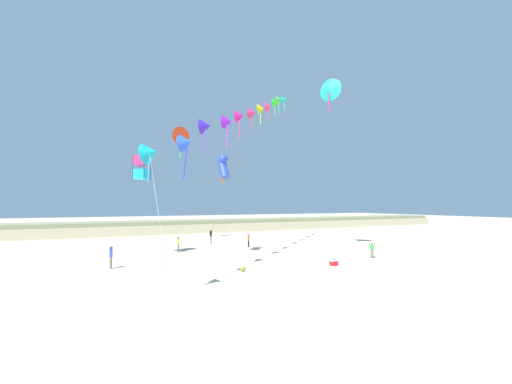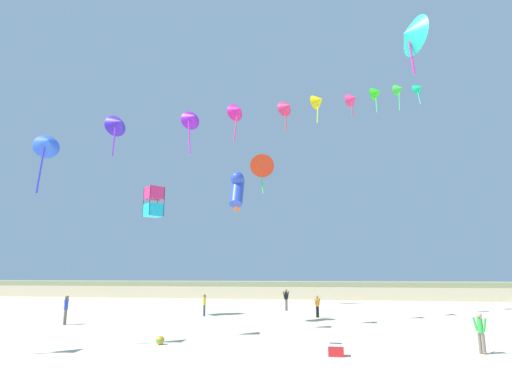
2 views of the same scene
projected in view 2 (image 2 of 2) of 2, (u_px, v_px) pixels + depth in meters
The scene contains 14 objects.
ground_plane at pixel (195, 367), 12.88m from camera, with size 240.00×240.00×0.00m, color beige.
dune_ridge at pixel (295, 290), 50.96m from camera, with size 120.00×8.03×2.04m.
person_near_left at pixel (286, 298), 33.12m from camera, with size 0.50×0.49×1.75m.
person_near_right at pixel (317, 305), 27.85m from camera, with size 0.45×0.38×1.48m.
person_mid_center at pixel (66, 308), 23.86m from camera, with size 0.24×0.59×1.69m.
person_far_left at pixel (204, 303), 28.75m from camera, with size 0.21×0.53×1.53m.
person_far_right at pixel (481, 330), 15.17m from camera, with size 0.44×0.40×1.50m.
kite_banner_string at pixel (284, 106), 26.75m from camera, with size 25.10×26.87×21.08m.
large_kite_low_lead at pixel (410, 35), 23.62m from camera, with size 1.87×2.62×3.79m.
large_kite_mid_trail at pixel (262, 167), 40.64m from camera, with size 2.55×1.32×4.05m.
large_kite_high_solo at pixel (237, 191), 25.92m from camera, with size 0.94×1.71×2.78m.
large_kite_outer_drift at pixel (154, 202), 29.74m from camera, with size 1.64×1.64×2.23m.
beach_cooler at pixel (336, 350), 14.67m from camera, with size 0.58×0.41×0.46m.
beach_ball at pixel (160, 340), 17.06m from camera, with size 0.36×0.36×0.36m.
Camera 2 is at (4.35, -13.20, 2.95)m, focal length 28.00 mm.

